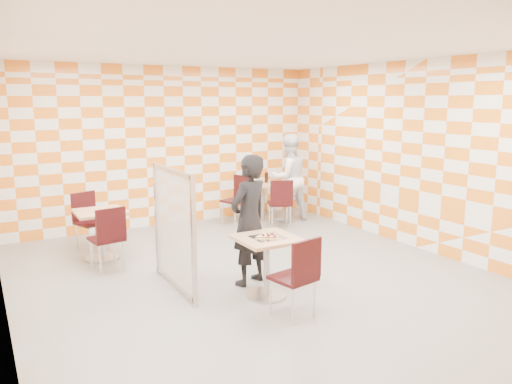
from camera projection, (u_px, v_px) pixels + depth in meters
room_shell at (238, 164)px, 6.90m from camera, size 7.00×7.00×7.00m
main_table at (267, 256)px, 6.02m from camera, size 0.70×0.70×0.75m
second_table at (263, 195)px, 9.94m from camera, size 0.70×0.70×0.75m
empty_table at (101, 226)px, 7.46m from camera, size 0.70×0.70×0.75m
chair_main_front at (299, 272)px, 5.37m from camera, size 0.50×0.50×0.92m
chair_second_front at (281, 200)px, 9.27m from camera, size 0.55×0.56×0.92m
chair_second_side at (238, 195)px, 9.70m from camera, size 0.54×0.53×0.92m
chair_empty_near at (109, 234)px, 6.91m from camera, size 0.48×0.49×0.92m
chair_empty_far at (88, 216)px, 7.96m from camera, size 0.55×0.56×0.92m
partition at (174, 228)px, 6.22m from camera, size 0.08×1.38×1.55m
man_dark at (249, 220)px, 6.41m from camera, size 0.72×0.60×1.70m
man_white at (288, 178)px, 9.82m from camera, size 0.87×0.69×1.72m
pizza_on_foil at (267, 236)px, 5.96m from camera, size 0.40×0.40×0.04m
sport_bottle at (254, 179)px, 9.86m from camera, size 0.06×0.06×0.20m
soda_bottle at (266, 177)px, 9.94m from camera, size 0.07×0.07×0.23m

